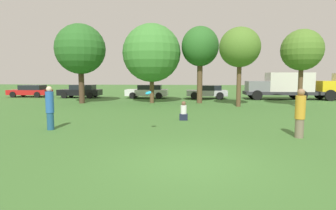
{
  "coord_description": "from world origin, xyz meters",
  "views": [
    {
      "loc": [
        0.06,
        -7.05,
        2.22
      ],
      "look_at": [
        -0.98,
        4.28,
        1.03
      ],
      "focal_mm": 30.16,
      "sensor_mm": 36.0,
      "label": 1
    }
  ],
  "objects_px": {
    "tree_0": "(80,49)",
    "tree_4": "(302,50)",
    "frisbee": "(148,93)",
    "tree_2": "(200,47)",
    "delivery_truck_grey": "(281,85)",
    "person_thrower": "(50,108)",
    "bystander_sitting": "(184,112)",
    "parked_car_red": "(31,91)",
    "parked_car_black": "(81,91)",
    "person_catcher": "(300,113)",
    "parked_car_silver": "(207,92)",
    "tree_1": "(152,53)",
    "parked_car_white": "(148,91)",
    "tree_3": "(240,48)"
  },
  "relations": [
    {
      "from": "bystander_sitting",
      "to": "person_catcher",
      "type": "bearing_deg",
      "value": -40.43
    },
    {
      "from": "tree_1",
      "to": "tree_2",
      "type": "xyz_separation_m",
      "value": [
        3.85,
        0.18,
        0.45
      ]
    },
    {
      "from": "bystander_sitting",
      "to": "tree_0",
      "type": "xyz_separation_m",
      "value": [
        -8.47,
        7.87,
        3.88
      ]
    },
    {
      "from": "person_thrower",
      "to": "tree_1",
      "type": "height_order",
      "value": "tree_1"
    },
    {
      "from": "tree_3",
      "to": "tree_4",
      "type": "xyz_separation_m",
      "value": [
        4.32,
        0.25,
        -0.2
      ]
    },
    {
      "from": "tree_4",
      "to": "bystander_sitting",
      "type": "bearing_deg",
      "value": -139.64
    },
    {
      "from": "tree_0",
      "to": "tree_1",
      "type": "bearing_deg",
      "value": 8.12
    },
    {
      "from": "tree_0",
      "to": "tree_4",
      "type": "distance_m",
      "value": 16.51
    },
    {
      "from": "person_catcher",
      "to": "bystander_sitting",
      "type": "xyz_separation_m",
      "value": [
        -4.28,
        3.64,
        -0.5
      ]
    },
    {
      "from": "frisbee",
      "to": "tree_4",
      "type": "relative_size",
      "value": 0.05
    },
    {
      "from": "parked_car_white",
      "to": "parked_car_silver",
      "type": "height_order",
      "value": "parked_car_white"
    },
    {
      "from": "frisbee",
      "to": "tree_0",
      "type": "xyz_separation_m",
      "value": [
        -7.25,
        11.24,
        2.71
      ]
    },
    {
      "from": "delivery_truck_grey",
      "to": "person_thrower",
      "type": "bearing_deg",
      "value": 47.94
    },
    {
      "from": "tree_4",
      "to": "parked_car_red",
      "type": "distance_m",
      "value": 25.57
    },
    {
      "from": "parked_car_red",
      "to": "frisbee",
      "type": "bearing_deg",
      "value": 130.13
    },
    {
      "from": "delivery_truck_grey",
      "to": "parked_car_black",
      "type": "bearing_deg",
      "value": -1.63
    },
    {
      "from": "bystander_sitting",
      "to": "parked_car_red",
      "type": "height_order",
      "value": "parked_car_red"
    },
    {
      "from": "person_catcher",
      "to": "tree_2",
      "type": "relative_size",
      "value": 0.29
    },
    {
      "from": "tree_0",
      "to": "tree_1",
      "type": "distance_m",
      "value": 5.63
    },
    {
      "from": "frisbee",
      "to": "tree_2",
      "type": "xyz_separation_m",
      "value": [
        2.18,
        12.22,
        2.89
      ]
    },
    {
      "from": "tree_1",
      "to": "parked_car_black",
      "type": "xyz_separation_m",
      "value": [
        -7.88,
        4.62,
        -3.33
      ]
    },
    {
      "from": "tree_2",
      "to": "frisbee",
      "type": "bearing_deg",
      "value": -100.1
    },
    {
      "from": "person_thrower",
      "to": "tree_4",
      "type": "xyz_separation_m",
      "value": [
        13.35,
        9.83,
        3.06
      ]
    },
    {
      "from": "person_catcher",
      "to": "tree_1",
      "type": "relative_size",
      "value": 0.28
    },
    {
      "from": "person_thrower",
      "to": "delivery_truck_grey",
      "type": "relative_size",
      "value": 0.28
    },
    {
      "from": "tree_1",
      "to": "parked_car_white",
      "type": "bearing_deg",
      "value": 103.44
    },
    {
      "from": "tree_2",
      "to": "tree_4",
      "type": "xyz_separation_m",
      "value": [
        7.05,
        -2.04,
        -0.49
      ]
    },
    {
      "from": "person_thrower",
      "to": "tree_0",
      "type": "bearing_deg",
      "value": 109.58
    },
    {
      "from": "frisbee",
      "to": "parked_car_black",
      "type": "xyz_separation_m",
      "value": [
        -9.56,
        16.65,
        -0.89
      ]
    },
    {
      "from": "person_thrower",
      "to": "tree_4",
      "type": "distance_m",
      "value": 16.86
    },
    {
      "from": "parked_car_silver",
      "to": "tree_1",
      "type": "bearing_deg",
      "value": 43.14
    },
    {
      "from": "parked_car_red",
      "to": "tree_0",
      "type": "bearing_deg",
      "value": 141.86
    },
    {
      "from": "tree_2",
      "to": "parked_car_silver",
      "type": "bearing_deg",
      "value": 79.37
    },
    {
      "from": "person_catcher",
      "to": "bystander_sitting",
      "type": "distance_m",
      "value": 5.64
    },
    {
      "from": "person_thrower",
      "to": "parked_car_red",
      "type": "distance_m",
      "value": 20.1
    },
    {
      "from": "person_thrower",
      "to": "parked_car_red",
      "type": "relative_size",
      "value": 0.43
    },
    {
      "from": "tree_0",
      "to": "delivery_truck_grey",
      "type": "relative_size",
      "value": 0.98
    },
    {
      "from": "parked_car_silver",
      "to": "tree_4",
      "type": "bearing_deg",
      "value": 132.65
    },
    {
      "from": "frisbee",
      "to": "parked_car_white",
      "type": "xyz_separation_m",
      "value": [
        -2.81,
        16.77,
        -0.88
      ]
    },
    {
      "from": "tree_2",
      "to": "delivery_truck_grey",
      "type": "xyz_separation_m",
      "value": [
        7.66,
        4.32,
        -3.12
      ]
    },
    {
      "from": "person_catcher",
      "to": "parked_car_silver",
      "type": "distance_m",
      "value": 17.08
    },
    {
      "from": "parked_car_silver",
      "to": "parked_car_black",
      "type": "bearing_deg",
      "value": -1.41
    },
    {
      "from": "parked_car_red",
      "to": "parked_car_silver",
      "type": "height_order",
      "value": "parked_car_silver"
    },
    {
      "from": "person_thrower",
      "to": "person_catcher",
      "type": "bearing_deg",
      "value": -0.0
    },
    {
      "from": "parked_car_red",
      "to": "delivery_truck_grey",
      "type": "relative_size",
      "value": 0.65
    },
    {
      "from": "person_thrower",
      "to": "tree_2",
      "type": "height_order",
      "value": "tree_2"
    },
    {
      "from": "parked_car_red",
      "to": "bystander_sitting",
      "type": "bearing_deg",
      "value": 138.59
    },
    {
      "from": "tree_3",
      "to": "delivery_truck_grey",
      "type": "height_order",
      "value": "tree_3"
    },
    {
      "from": "bystander_sitting",
      "to": "parked_car_silver",
      "type": "height_order",
      "value": "parked_car_silver"
    },
    {
      "from": "parked_car_black",
      "to": "tree_2",
      "type": "bearing_deg",
      "value": 157.99
    }
  ]
}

